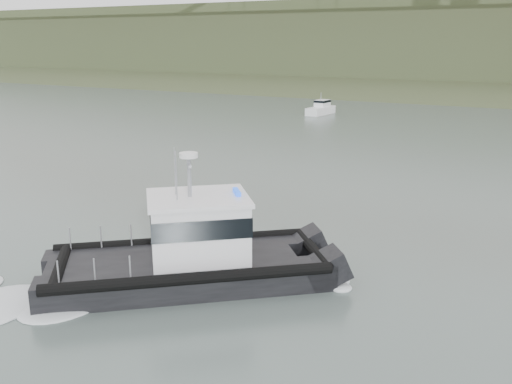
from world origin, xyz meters
The scene contains 3 objects.
ground centered at (0.00, 0.00, 0.00)m, with size 400.00×400.00×0.00m, color #50605A.
patrol_boat centered at (-1.10, 0.57, 1.36)m, with size 11.14×10.36×5.43m.
motorboat centered at (-17.56, 52.88, 0.72)m, with size 2.19×5.39×2.89m.
Camera 1 is at (11.43, -16.60, 9.33)m, focal length 40.00 mm.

